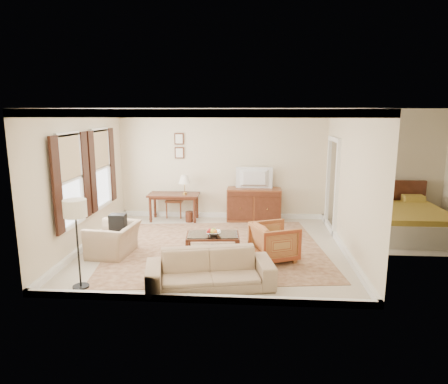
# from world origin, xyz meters

# --- Properties ---
(room_shell) EXTENTS (5.51, 5.01, 2.91)m
(room_shell) POSITION_xyz_m (0.00, 0.00, 2.47)
(room_shell) COLOR beige
(room_shell) RESTS_ON ground
(annex_bedroom) EXTENTS (3.00, 2.70, 2.90)m
(annex_bedroom) POSITION_xyz_m (4.49, 1.15, 0.34)
(annex_bedroom) COLOR beige
(annex_bedroom) RESTS_ON ground
(window_front) EXTENTS (0.12, 1.56, 1.80)m
(window_front) POSITION_xyz_m (-2.70, -0.70, 1.55)
(window_front) COLOR #CCB284
(window_front) RESTS_ON room_shell
(window_rear) EXTENTS (0.12, 1.56, 1.80)m
(window_rear) POSITION_xyz_m (-2.70, 0.90, 1.55)
(window_rear) COLOR #CCB284
(window_rear) RESTS_ON room_shell
(doorway) EXTENTS (0.10, 1.12, 2.25)m
(doorway) POSITION_xyz_m (2.71, 1.50, 1.08)
(doorway) COLOR white
(doorway) RESTS_ON room_shell
(rug) EXTENTS (4.87, 4.31, 0.01)m
(rug) POSITION_xyz_m (0.04, -0.06, 0.01)
(rug) COLOR brown
(rug) RESTS_ON room_shell
(writing_desk) EXTENTS (1.31, 0.66, 0.72)m
(writing_desk) POSITION_xyz_m (-1.25, 2.07, 0.61)
(writing_desk) COLOR #522617
(writing_desk) RESTS_ON room_shell
(desk_chair) EXTENTS (0.51, 0.51, 1.05)m
(desk_chair) POSITION_xyz_m (-1.30, 2.42, 0.53)
(desk_chair) COLOR brown
(desk_chair) RESTS_ON room_shell
(desk_lamp) EXTENTS (0.32, 0.32, 0.50)m
(desk_lamp) POSITION_xyz_m (-0.95, 2.07, 0.97)
(desk_lamp) COLOR silver
(desk_lamp) RESTS_ON writing_desk
(framed_prints) EXTENTS (0.25, 0.04, 0.68)m
(framed_prints) POSITION_xyz_m (-1.15, 2.47, 1.94)
(framed_prints) COLOR #522617
(framed_prints) RESTS_ON room_shell
(sideboard) EXTENTS (1.40, 0.54, 0.86)m
(sideboard) POSITION_xyz_m (0.85, 2.20, 0.43)
(sideboard) COLOR brown
(sideboard) RESTS_ON room_shell
(tv) EXTENTS (0.91, 0.52, 0.12)m
(tv) POSITION_xyz_m (0.85, 2.18, 1.32)
(tv) COLOR black
(tv) RESTS_ON sideboard
(coffee_table) EXTENTS (1.10, 0.71, 0.45)m
(coffee_table) POSITION_xyz_m (0.03, -0.44, 0.34)
(coffee_table) COLOR #522617
(coffee_table) RESTS_ON room_shell
(fruit_bowl) EXTENTS (0.42, 0.42, 0.10)m
(fruit_bowl) POSITION_xyz_m (0.05, -0.52, 0.50)
(fruit_bowl) COLOR silver
(fruit_bowl) RESTS_ON coffee_table
(book_a) EXTENTS (0.28, 0.04, 0.38)m
(book_a) POSITION_xyz_m (-0.07, -0.46, 0.17)
(book_a) COLOR brown
(book_a) RESTS_ON coffee_table
(book_b) EXTENTS (0.25, 0.18, 0.38)m
(book_b) POSITION_xyz_m (0.16, -0.47, 0.17)
(book_b) COLOR brown
(book_b) RESTS_ON coffee_table
(striped_armchair) EXTENTS (0.97, 1.00, 0.80)m
(striped_armchair) POSITION_xyz_m (1.24, -0.61, 0.40)
(striped_armchair) COLOR brown
(striped_armchair) RESTS_ON room_shell
(club_armchair) EXTENTS (0.74, 1.04, 0.86)m
(club_armchair) POSITION_xyz_m (-1.97, -0.55, 0.43)
(club_armchair) COLOR tan
(club_armchair) RESTS_ON room_shell
(backpack) EXTENTS (0.25, 0.34, 0.40)m
(backpack) POSITION_xyz_m (-1.90, -0.45, 0.67)
(backpack) COLOR black
(backpack) RESTS_ON club_armchair
(sofa) EXTENTS (2.15, 1.01, 0.81)m
(sofa) POSITION_xyz_m (0.12, -1.92, 0.40)
(sofa) COLOR tan
(sofa) RESTS_ON room_shell
(floor_lamp) EXTENTS (0.37, 0.37, 1.49)m
(floor_lamp) POSITION_xyz_m (-1.99, -2.10, 1.24)
(floor_lamp) COLOR black
(floor_lamp) RESTS_ON room_shell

